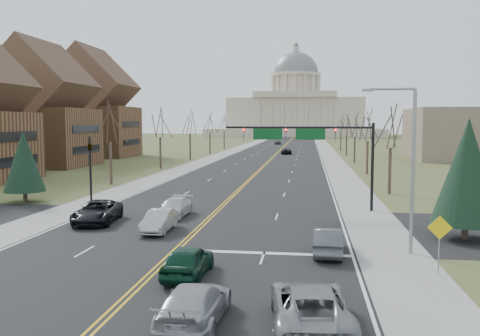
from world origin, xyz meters
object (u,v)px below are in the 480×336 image
(street_light, at_px, (408,159))
(warn_sign, at_px, (440,234))
(car_sb_inner_lead, at_px, (159,221))
(car_far_sb, at_px, (278,142))
(car_nb_inner_second, at_px, (194,304))
(car_nb_inner_lead, at_px, (188,261))
(signal_left, at_px, (90,163))
(car_sb_inner_second, at_px, (175,207))
(car_nb_outer_lead, at_px, (329,241))
(car_sb_outer_lead, at_px, (97,212))
(signal_mast, at_px, (310,140))
(car_far_nb, at_px, (286,151))
(car_nb_outer_second, at_px, (310,306))

(street_light, relative_size, warn_sign, 3.17)
(car_sb_inner_lead, bearing_deg, car_far_sb, 89.43)
(warn_sign, xyz_separation_m, car_nb_inner_second, (-10.10, -7.20, -1.27))
(street_light, height_order, car_nb_inner_lead, street_light)
(signal_left, relative_size, car_sb_inner_second, 1.25)
(car_nb_outer_lead, height_order, car_sb_inner_lead, car_nb_outer_lead)
(car_sb_outer_lead, bearing_deg, signal_mast, 19.39)
(warn_sign, bearing_deg, car_far_nb, 96.95)
(signal_left, xyz_separation_m, car_nb_inner_lead, (13.34, -19.22, -2.95))
(signal_mast, height_order, car_nb_outer_lead, signal_mast)
(car_nb_outer_lead, xyz_separation_m, car_sb_outer_lead, (-16.18, 6.71, 0.06))
(signal_mast, relative_size, car_sb_inner_second, 2.53)
(signal_mast, height_order, car_far_nb, signal_mast)
(signal_mast, relative_size, car_nb_inner_lead, 2.75)
(car_nb_outer_lead, height_order, car_sb_inner_second, car_nb_outer_lead)
(street_light, xyz_separation_m, car_far_nb, (-10.47, 88.11, -4.52))
(signal_mast, xyz_separation_m, car_nb_inner_second, (-4.05, -24.72, -5.02))
(car_sb_outer_lead, bearing_deg, car_far_nb, 75.93)
(car_nb_outer_lead, distance_m, car_sb_outer_lead, 17.51)
(street_light, bearing_deg, car_sb_outer_lead, 163.76)
(car_far_nb, bearing_deg, signal_left, 74.57)
(car_nb_inner_lead, height_order, car_far_nb, car_nb_inner_lead)
(car_nb_outer_second, height_order, car_far_sb, car_nb_outer_second)
(car_far_nb, bearing_deg, car_far_sb, -89.36)
(signal_left, height_order, car_nb_inner_second, signal_left)
(signal_left, distance_m, car_nb_outer_lead, 24.75)
(street_light, distance_m, car_sb_inner_lead, 16.16)
(street_light, bearing_deg, car_nb_outer_second, -115.40)
(car_sb_outer_lead, bearing_deg, car_nb_inner_second, -64.38)
(car_nb_outer_lead, distance_m, car_nb_outer_second, 10.34)
(car_sb_outer_lead, bearing_deg, car_sb_inner_lead, -31.13)
(warn_sign, bearing_deg, car_far_sb, 96.47)
(car_sb_inner_lead, distance_m, car_far_sb, 136.03)
(street_light, height_order, car_sb_inner_lead, street_light)
(car_nb_outer_lead, bearing_deg, car_nb_inner_lead, 39.24)
(signal_left, relative_size, car_nb_inner_lead, 1.36)
(car_nb_outer_lead, xyz_separation_m, car_far_sb, (-11.30, 140.39, 0.02))
(signal_left, relative_size, car_sb_outer_lead, 1.06)
(car_nb_outer_lead, relative_size, car_sb_inner_second, 0.92)
(signal_mast, height_order, car_far_sb, signal_mast)
(car_nb_outer_lead, distance_m, car_sb_inner_second, 14.98)
(car_nb_inner_second, xyz_separation_m, car_far_nb, (-1.13, 99.33, -0.04))
(signal_left, height_order, car_sb_inner_lead, signal_left)
(signal_left, xyz_separation_m, warn_sign, (25.00, -17.52, -1.70))
(car_nb_inner_lead, relative_size, car_sb_inner_lead, 1.01)
(signal_mast, height_order, car_sb_outer_lead, signal_mast)
(signal_mast, relative_size, car_nb_outer_second, 2.09)
(signal_mast, relative_size, car_nb_outer_lead, 2.75)
(street_light, height_order, car_nb_outer_second, street_light)
(signal_left, relative_size, car_nb_outer_lead, 1.36)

